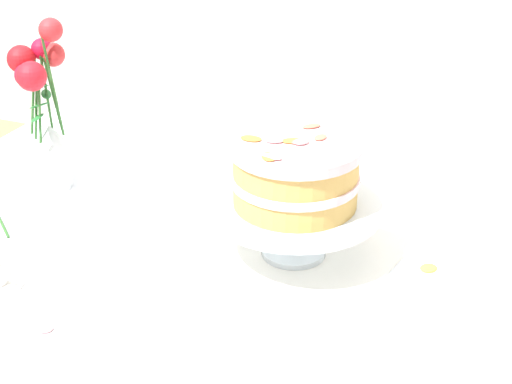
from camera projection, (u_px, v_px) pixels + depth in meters
dining_table at (229, 302)px, 1.33m from camera, size 1.40×1.00×0.74m
linen_napkin at (293, 254)px, 1.30m from camera, size 0.38×0.38×0.00m
cake_stand at (294, 212)px, 1.27m from camera, size 0.29×0.29×0.10m
layer_cake at (295, 173)px, 1.23m from camera, size 0.21×0.21×0.12m
flower_vase at (45, 112)px, 1.46m from camera, size 0.11×0.12×0.34m
loose_petal_0 at (429, 268)px, 1.26m from camera, size 0.04×0.04×0.00m
loose_petal_1 at (45, 327)px, 1.12m from camera, size 0.04×0.04×0.00m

